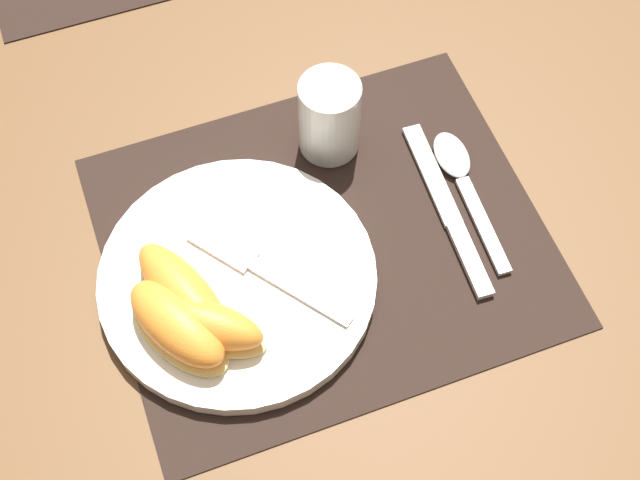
{
  "coord_description": "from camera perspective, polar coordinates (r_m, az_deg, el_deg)",
  "views": [
    {
      "loc": [
        -0.15,
        -0.4,
        0.76
      ],
      "look_at": [
        -0.01,
        -0.01,
        0.02
      ],
      "focal_mm": 50.0,
      "sensor_mm": 36.0,
      "label": 1
    }
  ],
  "objects": [
    {
      "name": "ground_plane",
      "position": [
        0.88,
        0.33,
        -0.05
      ],
      "size": [
        3.0,
        3.0,
        0.0
      ],
      "primitive_type": "plane",
      "color": "brown"
    },
    {
      "name": "placemat",
      "position": [
        0.87,
        0.33,
        0.01
      ],
      "size": [
        0.42,
        0.36,
        0.0
      ],
      "color": "black",
      "rests_on": "ground_plane"
    },
    {
      "name": "plate",
      "position": [
        0.85,
        -5.3,
        -2.49
      ],
      "size": [
        0.26,
        0.26,
        0.02
      ],
      "color": "white",
      "rests_on": "placemat"
    },
    {
      "name": "juice_glass",
      "position": [
        0.9,
        0.6,
        7.68
      ],
      "size": [
        0.06,
        0.06,
        0.09
      ],
      "color": "silver",
      "rests_on": "placemat"
    },
    {
      "name": "knife",
      "position": [
        0.89,
        8.23,
        1.79
      ],
      "size": [
        0.03,
        0.21,
        0.01
      ],
      "color": "silver",
      "rests_on": "placemat"
    },
    {
      "name": "spoon",
      "position": [
        0.92,
        8.94,
        4.25
      ],
      "size": [
        0.04,
        0.17,
        0.01
      ],
      "color": "silver",
      "rests_on": "placemat"
    },
    {
      "name": "fork",
      "position": [
        0.84,
        -3.97,
        -1.73
      ],
      "size": [
        0.12,
        0.15,
        0.0
      ],
      "color": "silver",
      "rests_on": "plate"
    },
    {
      "name": "citrus_wedge_0",
      "position": [
        0.82,
        -8.69,
        -3.5
      ],
      "size": [
        0.09,
        0.14,
        0.04
      ],
      "color": "#F4DB84",
      "rests_on": "plate"
    },
    {
      "name": "citrus_wedge_1",
      "position": [
        0.8,
        -9.11,
        -5.4
      ],
      "size": [
        0.1,
        0.13,
        0.05
      ],
      "color": "#F4DB84",
      "rests_on": "plate"
    },
    {
      "name": "citrus_wedge_2",
      "position": [
        0.8,
        -7.51,
        -5.38
      ],
      "size": [
        0.12,
        0.11,
        0.04
      ],
      "color": "#F4DB84",
      "rests_on": "plate"
    }
  ]
}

